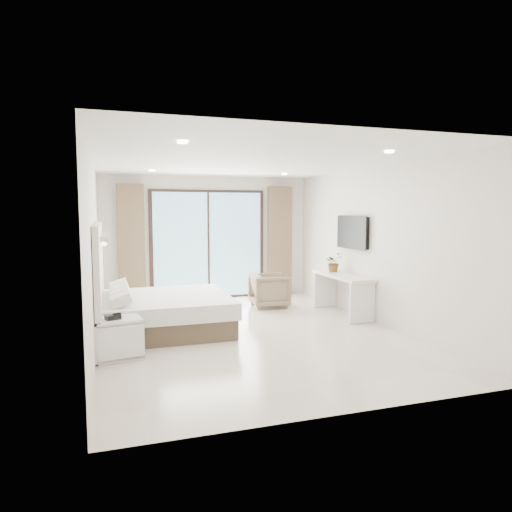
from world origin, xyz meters
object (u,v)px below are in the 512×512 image
Objects in this scene: console_desk at (342,285)px; armchair at (270,289)px; bed at (163,313)px; nightstand at (118,338)px.

armchair is at bearing 133.63° from console_desk.
console_desk is (3.32, 0.15, 0.26)m from bed.
bed is 2.60m from armchair.
bed is 3.12× the size of nightstand.
armchair is at bearing 29.58° from nightstand.
bed is 1.29× the size of console_desk.
armchair is (2.28, 1.25, 0.07)m from bed.
console_desk is 1.53m from armchair.
nightstand is 0.41× the size of console_desk.
bed is 2.78× the size of armchair.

